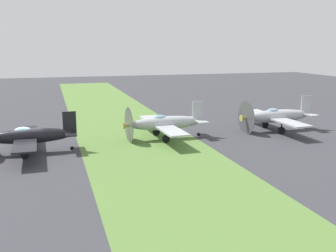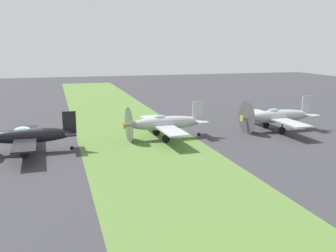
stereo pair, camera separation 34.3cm
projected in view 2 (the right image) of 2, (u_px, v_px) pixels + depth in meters
name	position (u px, v px, depth m)	size (l,w,h in m)	color
ground_plane	(29.00, 151.00, 33.46)	(160.00, 160.00, 0.00)	#38383D
grass_verge	(141.00, 143.00, 36.08)	(120.00, 11.00, 0.01)	#567A38
airplane_lead	(29.00, 136.00, 32.50)	(9.72, 7.72, 3.48)	black
airplane_wingman	(165.00, 123.00, 37.49)	(10.12, 8.02, 3.61)	#B2B7BC
airplane_trail	(277.00, 116.00, 40.92)	(10.28, 8.18, 3.69)	#B2B7BC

